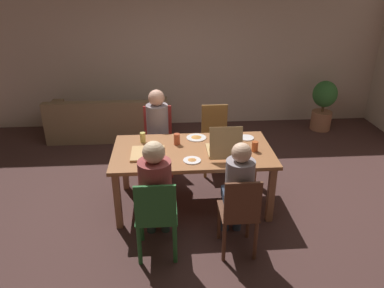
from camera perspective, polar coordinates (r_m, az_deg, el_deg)
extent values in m
plane|color=#482E2B|center=(4.86, 0.09, -9.09)|extent=(20.00, 20.00, 0.00)
cube|color=beige|center=(7.07, -1.72, 14.48)|extent=(7.69, 0.12, 2.89)
cube|color=#9B6038|center=(4.49, 0.09, -1.17)|extent=(1.94, 1.03, 0.04)
cube|color=#9E6444|center=(4.33, -11.43, -8.62)|extent=(0.08, 0.08, 0.72)
cube|color=#9E6444|center=(4.45, 12.12, -7.68)|extent=(0.08, 0.08, 0.72)
cube|color=#9E6444|center=(5.07, -10.36, -3.22)|extent=(0.08, 0.08, 0.72)
cube|color=#9E6444|center=(5.18, 9.60, -2.56)|extent=(0.08, 0.08, 0.72)
cylinder|color=#2A6A32|center=(4.16, -7.84, -11.93)|extent=(0.04, 0.04, 0.47)
cylinder|color=#2A6A32|center=(4.15, -2.80, -11.82)|extent=(0.04, 0.04, 0.47)
cylinder|color=#2A6A32|center=(3.87, -8.14, -15.26)|extent=(0.04, 0.04, 0.47)
cylinder|color=#2A6A32|center=(3.86, -2.64, -15.14)|extent=(0.04, 0.04, 0.47)
cube|color=#2A6A32|center=(3.86, -5.50, -10.64)|extent=(0.42, 0.44, 0.02)
cube|color=#2A6A32|center=(3.56, -5.70, -9.51)|extent=(0.40, 0.03, 0.44)
cylinder|color=#30413D|center=(4.27, -6.42, -10.64)|extent=(0.10, 0.10, 0.49)
cylinder|color=#30413D|center=(4.26, -4.19, -10.59)|extent=(0.10, 0.10, 0.49)
cube|color=#30413D|center=(3.97, -5.50, -8.47)|extent=(0.30, 0.35, 0.11)
cylinder|color=#943F3D|center=(3.68, -5.71, -6.45)|extent=(0.33, 0.33, 0.54)
sphere|color=beige|center=(3.50, -5.96, -1.28)|extent=(0.22, 0.22, 0.22)
cylinder|color=#A92E2A|center=(5.32, -3.21, -2.97)|extent=(0.05, 0.05, 0.47)
cylinder|color=#A92E2A|center=(5.33, -7.08, -3.08)|extent=(0.05, 0.05, 0.47)
cylinder|color=#A92E2A|center=(5.61, -3.29, -1.43)|extent=(0.05, 0.05, 0.47)
cylinder|color=#A92E2A|center=(5.62, -6.95, -1.54)|extent=(0.05, 0.05, 0.47)
cube|color=#A92E2A|center=(5.36, -5.23, 0.09)|extent=(0.43, 0.39, 0.02)
cube|color=#A92E2A|center=(5.43, -5.32, 3.38)|extent=(0.40, 0.03, 0.50)
cylinder|color=#3B2D3F|center=(5.21, -4.33, -3.49)|extent=(0.10, 0.10, 0.49)
cylinder|color=#3B2D3F|center=(5.22, -6.00, -3.54)|extent=(0.10, 0.10, 0.49)
cube|color=#3B2D3F|center=(5.20, -5.27, 0.02)|extent=(0.28, 0.29, 0.11)
cylinder|color=gray|center=(5.24, -5.37, 3.31)|extent=(0.31, 0.31, 0.53)
sphere|color=#E2A58A|center=(5.11, -5.53, 7.12)|extent=(0.23, 0.23, 0.23)
cylinder|color=brown|center=(4.16, 4.22, -11.78)|extent=(0.04, 0.04, 0.47)
cylinder|color=brown|center=(4.21, 8.69, -11.49)|extent=(0.04, 0.04, 0.47)
cylinder|color=brown|center=(3.88, 4.98, -14.88)|extent=(0.04, 0.04, 0.47)
cylinder|color=brown|center=(3.94, 9.80, -14.51)|extent=(0.04, 0.04, 0.47)
cube|color=brown|center=(3.90, 7.11, -10.29)|extent=(0.38, 0.41, 0.02)
cube|color=brown|center=(3.62, 7.86, -8.99)|extent=(0.36, 0.03, 0.45)
cylinder|color=#2E3A4E|center=(4.28, 5.17, -10.43)|extent=(0.10, 0.10, 0.49)
cylinder|color=#2E3A4E|center=(4.31, 7.08, -10.31)|extent=(0.10, 0.10, 0.49)
cube|color=#2E3A4E|center=(4.01, 6.69, -8.19)|extent=(0.26, 0.34, 0.11)
cylinder|color=gray|center=(3.73, 7.36, -6.21)|extent=(0.29, 0.29, 0.53)
sphere|color=beige|center=(3.56, 7.67, -1.34)|extent=(0.20, 0.20, 0.20)
cylinder|color=olive|center=(5.36, 5.68, -2.81)|extent=(0.05, 0.05, 0.47)
cylinder|color=olive|center=(5.32, 2.08, -2.95)|extent=(0.05, 0.05, 0.47)
cylinder|color=olive|center=(5.70, 5.07, -1.06)|extent=(0.05, 0.05, 0.47)
cylinder|color=olive|center=(5.66, 1.67, -1.18)|extent=(0.05, 0.05, 0.47)
cube|color=olive|center=(5.40, 3.69, 0.34)|extent=(0.40, 0.44, 0.02)
cube|color=olive|center=(5.49, 3.48, 3.64)|extent=(0.38, 0.03, 0.49)
cube|color=tan|center=(4.39, -6.85, -1.46)|extent=(0.39, 0.39, 0.03)
cube|color=tan|center=(4.45, 4.75, -0.99)|extent=(0.38, 0.38, 0.03)
cylinder|color=tan|center=(4.44, 4.76, -0.74)|extent=(0.33, 0.33, 0.01)
cube|color=tan|center=(4.16, 5.31, 0.11)|extent=(0.38, 0.09, 0.37)
cylinder|color=white|center=(4.85, 8.38, 0.96)|extent=(0.20, 0.20, 0.01)
cylinder|color=white|center=(4.21, 0.00, -2.55)|extent=(0.20, 0.20, 0.01)
cone|color=#C87B3B|center=(4.21, 0.00, -2.38)|extent=(0.10, 0.10, 0.02)
cylinder|color=white|center=(4.80, 0.67, 0.98)|extent=(0.26, 0.26, 0.01)
cone|color=#C78038|center=(4.79, 0.67, 1.14)|extent=(0.13, 0.13, 0.02)
cylinder|color=#BA5429|center=(4.48, 9.70, -0.38)|extent=(0.08, 0.08, 0.12)
cylinder|color=#B74F31|center=(4.60, -2.35, 0.75)|extent=(0.08, 0.08, 0.14)
cylinder|color=#D8C965|center=(4.70, -7.62, 1.01)|extent=(0.07, 0.07, 0.13)
cube|color=#8B6F50|center=(6.89, -12.59, 2.95)|extent=(2.10, 0.78, 0.43)
cube|color=#8B6F50|center=(6.48, -13.24, 5.01)|extent=(2.10, 0.16, 0.32)
cube|color=#8B6F50|center=(7.00, -20.58, 4.94)|extent=(0.20, 0.74, 0.18)
cube|color=#8B6F50|center=(6.71, -4.74, 5.65)|extent=(0.20, 0.74, 0.18)
cylinder|color=#B07252|center=(7.45, 19.32, 3.48)|extent=(0.37, 0.37, 0.36)
cylinder|color=brown|center=(7.37, 19.60, 5.36)|extent=(0.05, 0.05, 0.16)
ellipsoid|color=#367636|center=(7.29, 19.89, 7.28)|extent=(0.44, 0.44, 0.49)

